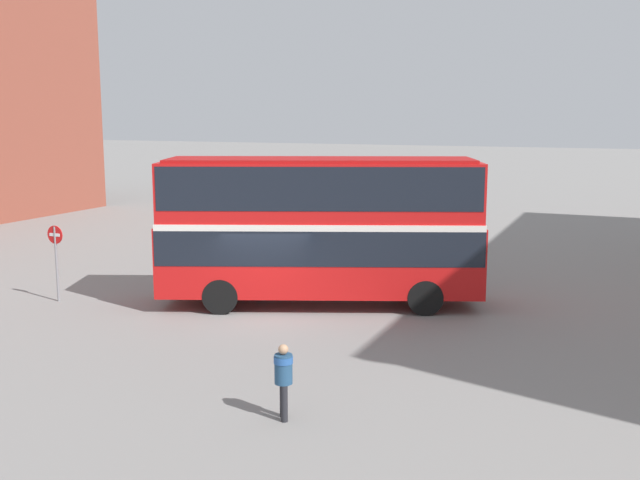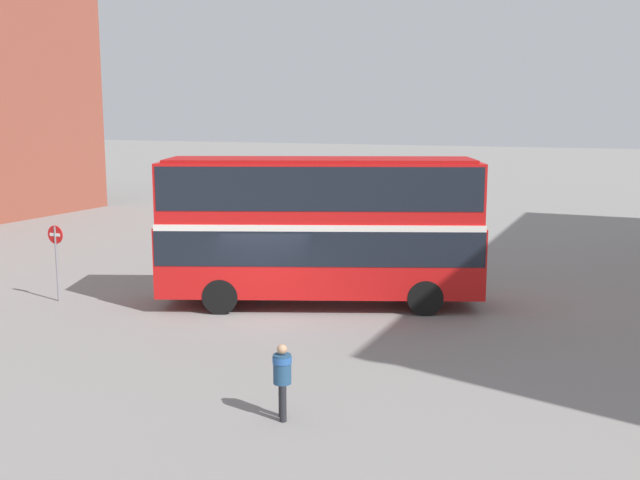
# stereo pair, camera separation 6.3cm
# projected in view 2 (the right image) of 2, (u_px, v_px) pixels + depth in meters

# --- Properties ---
(ground_plane) EXTENTS (240.00, 240.00, 0.00)m
(ground_plane) POSITION_uv_depth(u_px,v_px,m) (267.00, 315.00, 22.64)
(ground_plane) COLOR gray
(double_decker_bus) EXTENTS (10.25, 6.09, 4.67)m
(double_decker_bus) POSITION_uv_depth(u_px,v_px,m) (320.00, 222.00, 23.44)
(double_decker_bus) COLOR red
(double_decker_bus) RESTS_ON ground_plane
(pedestrian_foreground) EXTENTS (0.53, 0.53, 1.55)m
(pedestrian_foreground) POSITION_uv_depth(u_px,v_px,m) (282.00, 374.00, 14.80)
(pedestrian_foreground) COLOR #232328
(pedestrian_foreground) RESTS_ON ground_plane
(parked_car_kerb_near) EXTENTS (4.66, 2.78, 1.57)m
(parked_car_kerb_near) POSITION_uv_depth(u_px,v_px,m) (244.00, 234.00, 32.78)
(parked_car_kerb_near) COLOR slate
(parked_car_kerb_near) RESTS_ON ground_plane
(parked_car_kerb_far) EXTENTS (4.50, 2.60, 1.55)m
(parked_car_kerb_far) POSITION_uv_depth(u_px,v_px,m) (263.00, 209.00, 41.46)
(parked_car_kerb_far) COLOR silver
(parked_car_kerb_far) RESTS_ON ground_plane
(no_entry_sign) EXTENTS (0.59, 0.08, 2.49)m
(no_entry_sign) POSITION_uv_depth(u_px,v_px,m) (56.00, 251.00, 24.10)
(no_entry_sign) COLOR gray
(no_entry_sign) RESTS_ON ground_plane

